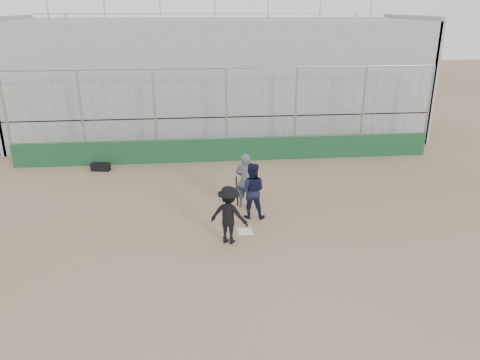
{
  "coord_description": "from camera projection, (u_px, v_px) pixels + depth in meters",
  "views": [
    {
      "loc": [
        -1.45,
        -12.58,
        6.39
      ],
      "look_at": [
        0.0,
        1.4,
        1.15
      ],
      "focal_mm": 35.0,
      "sensor_mm": 36.0,
      "label": 1
    }
  ],
  "objects": [
    {
      "name": "bleachers",
      "position": [
        219.0,
        77.0,
        24.21
      ],
      "size": [
        20.25,
        6.7,
        6.98
      ],
      "color": "gray",
      "rests_on": "ground"
    },
    {
      "name": "ground",
      "position": [
        245.0,
        232.0,
        14.1
      ],
      "size": [
        90.0,
        90.0,
        0.0
      ],
      "primitive_type": "plane",
      "color": "brown",
      "rests_on": "ground"
    },
    {
      "name": "home_plate",
      "position": [
        245.0,
        231.0,
        14.09
      ],
      "size": [
        0.44,
        0.44,
        0.02
      ],
      "primitive_type": "cube",
      "color": "white",
      "rests_on": "ground"
    },
    {
      "name": "backstop",
      "position": [
        227.0,
        139.0,
        20.28
      ],
      "size": [
        18.1,
        0.25,
        4.04
      ],
      "color": "#133C1F",
      "rests_on": "ground"
    },
    {
      "name": "umpire",
      "position": [
        245.0,
        184.0,
        15.54
      ],
      "size": [
        0.81,
        0.68,
        1.7
      ],
      "primitive_type": "imported",
      "rotation": [
        0.0,
        0.0,
        2.74
      ],
      "color": "#4A525E",
      "rests_on": "ground"
    },
    {
      "name": "equipment_bag",
      "position": [
        101.0,
        167.0,
        19.29
      ],
      "size": [
        0.8,
        0.45,
        0.36
      ],
      "color": "black",
      "rests_on": "ground"
    },
    {
      "name": "batter_at_plate",
      "position": [
        229.0,
        215.0,
        13.2
      ],
      "size": [
        1.27,
        1.03,
        1.87
      ],
      "color": "black",
      "rests_on": "ground"
    },
    {
      "name": "catcher_crouched",
      "position": [
        251.0,
        200.0,
        14.83
      ],
      "size": [
        1.03,
        0.87,
        1.24
      ],
      "color": "black",
      "rests_on": "ground"
    }
  ]
}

